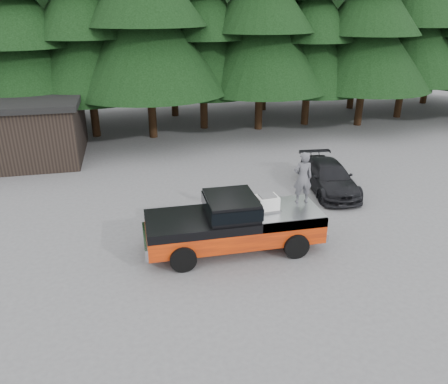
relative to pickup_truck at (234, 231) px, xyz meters
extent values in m
plane|color=#535356|center=(-0.71, -0.13, -0.67)|extent=(120.00, 120.00, 0.00)
cube|color=black|center=(-0.10, 0.00, 0.96)|extent=(1.66, 1.90, 0.59)
cube|color=white|center=(1.13, 0.00, 0.90)|extent=(0.73, 0.62, 0.47)
imported|color=#4B4C52|center=(2.48, 0.34, 1.57)|extent=(0.69, 0.47, 1.82)
imported|color=black|center=(5.30, 4.01, -0.03)|extent=(2.14, 4.52, 1.27)
cube|color=black|center=(-9.71, 11.87, 0.83)|extent=(8.00, 6.00, 3.00)
camera|label=1|loc=(-3.11, -12.56, 6.97)|focal=35.00mm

